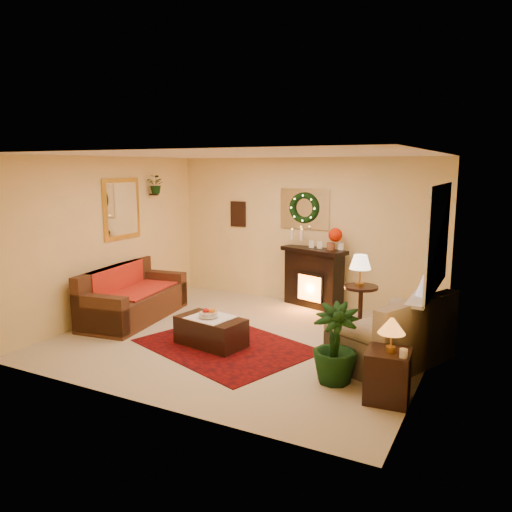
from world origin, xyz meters
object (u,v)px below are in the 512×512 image
at_px(loveseat, 392,330).
at_px(coffee_table, 211,331).
at_px(end_table_square, 388,376).
at_px(fireplace, 314,276).
at_px(sofa, 134,293).
at_px(side_table_round, 360,308).

height_order(loveseat, coffee_table, loveseat).
height_order(end_table_square, coffee_table, end_table_square).
bearing_deg(fireplace, end_table_square, -40.61).
xyz_separation_m(sofa, end_table_square, (4.30, -1.03, -0.16)).
xyz_separation_m(end_table_square, coffee_table, (-2.54, 0.55, -0.06)).
relative_size(side_table_round, end_table_square, 1.21).
bearing_deg(fireplace, side_table_round, -21.59).
distance_m(side_table_round, coffee_table, 2.33).
distance_m(sofa, coffee_table, 1.84).
height_order(fireplace, end_table_square, fireplace).
relative_size(loveseat, end_table_square, 2.79).
xyz_separation_m(loveseat, end_table_square, (0.20, -1.08, -0.15)).
relative_size(fireplace, side_table_round, 1.59).
relative_size(fireplace, coffee_table, 1.12).
bearing_deg(end_table_square, fireplace, 123.07).
bearing_deg(sofa, coffee_table, -23.11).
distance_m(loveseat, end_table_square, 1.11).
bearing_deg(coffee_table, sofa, 174.34).
height_order(side_table_round, coffee_table, side_table_round).
distance_m(sofa, end_table_square, 4.42).
distance_m(fireplace, coffee_table, 2.59).
bearing_deg(side_table_round, sofa, -160.63).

